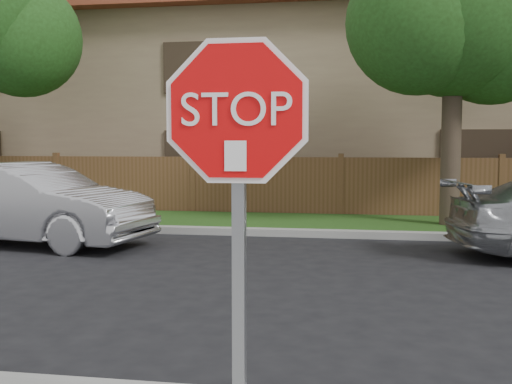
# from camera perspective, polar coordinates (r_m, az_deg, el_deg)

# --- Properties ---
(far_curb) EXTENTS (70.00, 0.30, 0.15)m
(far_curb) POSITION_cam_1_polar(r_m,az_deg,el_deg) (12.72, 7.71, -3.97)
(far_curb) COLOR gray
(far_curb) RESTS_ON ground
(grass_strip) EXTENTS (70.00, 3.00, 0.12)m
(grass_strip) POSITION_cam_1_polar(r_m,az_deg,el_deg) (14.35, 7.90, -3.03)
(grass_strip) COLOR #1E4714
(grass_strip) RESTS_ON ground
(fence) EXTENTS (70.00, 0.12, 1.60)m
(fence) POSITION_cam_1_polar(r_m,az_deg,el_deg) (15.87, 8.07, 0.40)
(fence) COLOR brown
(fence) RESTS_ON ground
(apartment_building) EXTENTS (35.20, 9.20, 7.20)m
(apartment_building) POSITION_cam_1_polar(r_m,az_deg,el_deg) (21.48, 8.50, 8.81)
(apartment_building) COLOR #8A7156
(apartment_building) RESTS_ON ground
(tree_mid) EXTENTS (4.80, 3.90, 7.35)m
(tree_mid) POSITION_cam_1_polar(r_m,az_deg,el_deg) (14.44, 18.55, 16.02)
(tree_mid) COLOR #382B21
(tree_mid) RESTS_ON ground
(stop_sign) EXTENTS (1.01, 0.13, 2.55)m
(stop_sign) POSITION_cam_1_polar(r_m,az_deg,el_deg) (3.00, -1.80, 1.56)
(stop_sign) COLOR gray
(stop_sign) RESTS_ON sidewalk_near
(sedan_left) EXTENTS (5.06, 2.45, 1.60)m
(sedan_left) POSITION_cam_1_polar(r_m,az_deg,el_deg) (12.45, -20.78, -1.06)
(sedan_left) COLOR silver
(sedan_left) RESTS_ON ground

